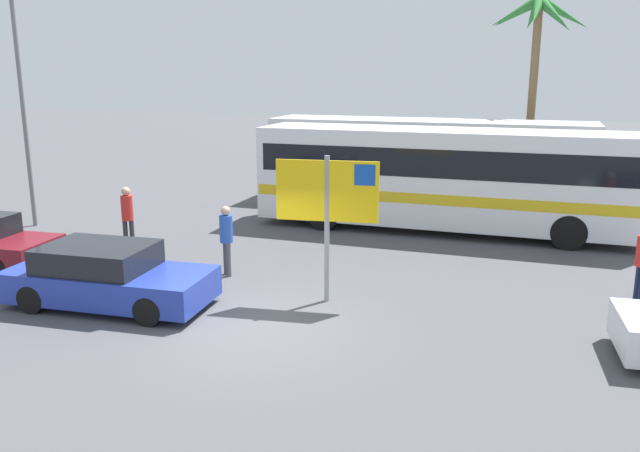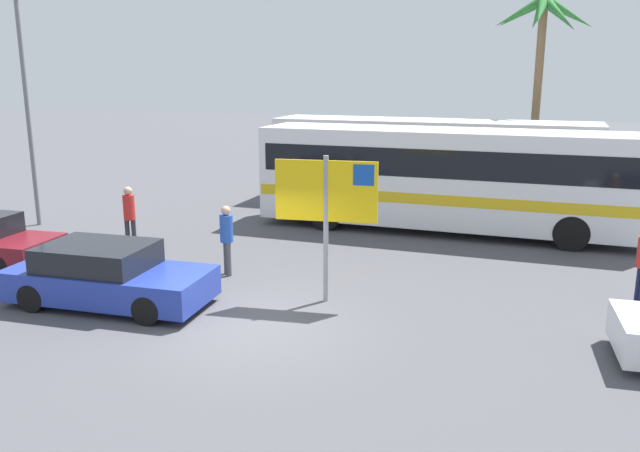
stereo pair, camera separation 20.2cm
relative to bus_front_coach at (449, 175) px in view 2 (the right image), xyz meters
The scene contains 9 objects.
ground 9.71m from the bus_front_coach, 104.85° to the right, with size 120.00×120.00×0.00m, color #4C4C51.
bus_front_coach is the anchor object (origin of this frame).
bus_rear_coach 4.03m from the bus_front_coach, 107.81° to the left, with size 11.73×2.50×3.17m.
ferry_sign 7.44m from the bus_front_coach, 101.28° to the right, with size 2.19×0.35×3.20m.
car_blue 10.83m from the bus_front_coach, 122.99° to the right, with size 4.46×2.13×1.32m.
pedestrian_by_bus 9.58m from the bus_front_coach, 147.01° to the right, with size 0.32×0.32×1.81m.
pedestrian_crossing_lot 7.75m from the bus_front_coach, 124.70° to the right, with size 0.32×0.32×1.74m.
lamp_post_left_side 13.43m from the bus_front_coach, 164.10° to the right, with size 0.56×0.20×7.35m.
palm_tree_seaside 8.88m from the bus_front_coach, 72.76° to the left, with size 3.82×3.94×7.76m.
Camera 2 is at (5.30, -10.65, 4.90)m, focal length 36.09 mm.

